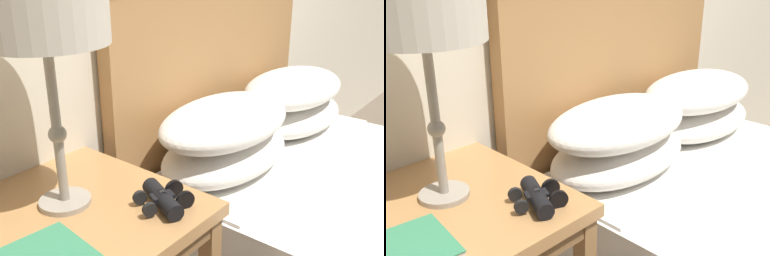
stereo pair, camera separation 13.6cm
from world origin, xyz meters
TOP-DOWN VIEW (x-y plane):
  - nightstand at (-0.52, 0.76)m, footprint 0.58×0.58m
  - table_lamp at (-0.49, 0.79)m, footprint 0.29×0.29m
  - binoculars_pair at (-0.35, 0.59)m, footprint 0.16×0.16m

SIDE VIEW (x-z plane):
  - nightstand at x=-0.52m, z-range 0.24..0.90m
  - binoculars_pair at x=-0.35m, z-range 0.65..0.70m
  - table_lamp at x=-0.49m, z-range 0.84..1.40m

